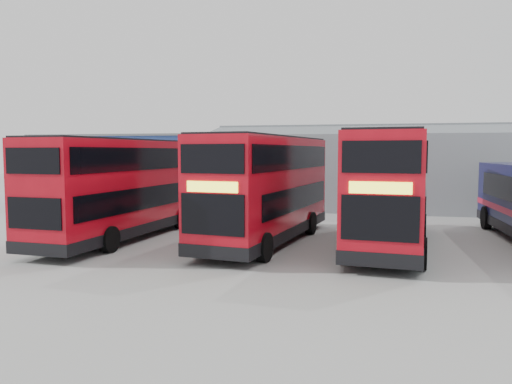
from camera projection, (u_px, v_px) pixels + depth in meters
name	position (u px, v px, depth m)	size (l,w,h in m)	color
ground_plane	(249.00, 258.00, 18.29)	(120.00, 120.00, 0.00)	gray
office_block	(130.00, 169.00, 38.72)	(12.30, 8.32, 5.12)	navy
maintenance_shed	(425.00, 170.00, 35.66)	(30.50, 12.00, 5.89)	gray
double_decker_left	(120.00, 190.00, 21.97)	(3.26, 10.68, 4.45)	#B50A18
double_decker_centre	(267.00, 190.00, 21.35)	(4.01, 10.99, 4.55)	#B50A18
double_decker_right	(391.00, 191.00, 20.30)	(3.66, 11.17, 4.64)	#B50A18
panel_van	(49.00, 188.00, 35.25)	(2.96, 5.75, 2.41)	white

